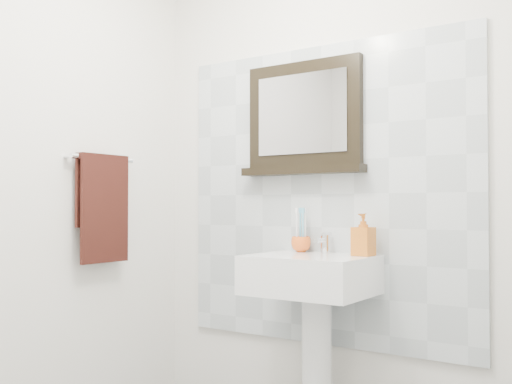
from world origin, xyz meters
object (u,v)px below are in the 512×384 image
toothbrush_cup (301,244)px  hand_towel (103,200)px  pedestal_sink (312,295)px  soap_dispenser (363,235)px  framed_mirror (304,121)px

toothbrush_cup → hand_towel: size_ratio=0.18×
pedestal_sink → soap_dispenser: soap_dispenser is taller
toothbrush_cup → pedestal_sink: bearing=-45.8°
pedestal_sink → toothbrush_cup: pedestal_sink is taller
soap_dispenser → hand_towel: hand_towel is taller
framed_mirror → hand_towel: (-0.85, -0.57, -0.40)m
pedestal_sink → hand_towel: size_ratio=1.75×
soap_dispenser → toothbrush_cup: bearing=177.2°
soap_dispenser → framed_mirror: size_ratio=0.29×
framed_mirror → hand_towel: size_ratio=1.23×
toothbrush_cup → hand_towel: 1.03m
framed_mirror → pedestal_sink: bearing=-51.8°
soap_dispenser → pedestal_sink: bearing=-150.9°
toothbrush_cup → framed_mirror: size_ratio=0.14×
framed_mirror → soap_dispenser: bearing=-13.3°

